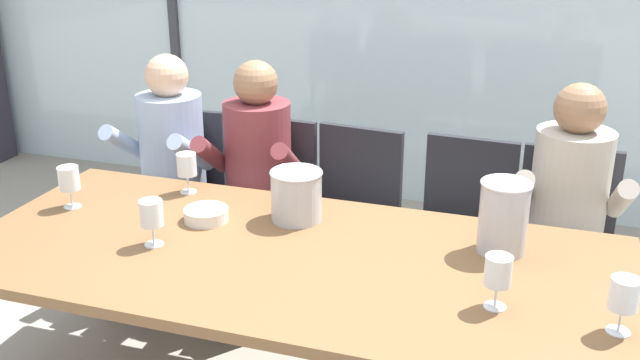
# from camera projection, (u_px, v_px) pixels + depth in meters

# --- Properties ---
(ground) EXTENTS (14.00, 14.00, 0.00)m
(ground) POSITION_uv_depth(u_px,v_px,m) (360.00, 295.00, 3.71)
(ground) COLOR #9E9384
(window_glass_panel) EXTENTS (7.58, 0.03, 2.60)m
(window_glass_panel) POSITION_uv_depth(u_px,v_px,m) (421.00, 4.00, 4.43)
(window_glass_panel) COLOR silver
(window_glass_panel) RESTS_ON ground
(hillside_vineyard) EXTENTS (13.58, 2.40, 1.48)m
(hillside_vineyard) POSITION_uv_depth(u_px,v_px,m) (482.00, 14.00, 7.88)
(hillside_vineyard) COLOR #386633
(hillside_vineyard) RESTS_ON ground
(dining_table) EXTENTS (2.38, 1.05, 0.72)m
(dining_table) POSITION_uv_depth(u_px,v_px,m) (289.00, 269.00, 2.58)
(dining_table) COLOR brown
(dining_table) RESTS_ON ground
(chair_near_curtain) EXTENTS (0.47, 0.47, 0.89)m
(chair_near_curtain) POSITION_uv_depth(u_px,v_px,m) (181.00, 184.00, 3.74)
(chair_near_curtain) COLOR #232328
(chair_near_curtain) RESTS_ON ground
(chair_left_of_center) EXTENTS (0.46, 0.46, 0.89)m
(chair_left_of_center) POSITION_uv_depth(u_px,v_px,m) (269.00, 195.00, 3.60)
(chair_left_of_center) COLOR #232328
(chair_left_of_center) RESTS_ON ground
(chair_center) EXTENTS (0.48, 0.48, 0.89)m
(chair_center) POSITION_uv_depth(u_px,v_px,m) (352.00, 207.00, 3.46)
(chair_center) COLOR #232328
(chair_center) RESTS_ON ground
(chair_right_of_center) EXTENTS (0.46, 0.46, 0.89)m
(chair_right_of_center) POSITION_uv_depth(u_px,v_px,m) (463.00, 222.00, 3.30)
(chair_right_of_center) COLOR #232328
(chair_right_of_center) RESTS_ON ground
(chair_near_window_right) EXTENTS (0.44, 0.44, 0.89)m
(chair_near_window_right) POSITION_uv_depth(u_px,v_px,m) (564.00, 235.00, 3.17)
(chair_near_window_right) COLOR #232328
(chair_near_window_right) RESTS_ON ground
(person_pale_blue_shirt) EXTENTS (0.48, 0.63, 1.21)m
(person_pale_blue_shirt) POSITION_uv_depth(u_px,v_px,m) (164.00, 161.00, 3.56)
(person_pale_blue_shirt) COLOR #9EB2D1
(person_pale_blue_shirt) RESTS_ON ground
(person_maroon_top) EXTENTS (0.48, 0.63, 1.21)m
(person_maroon_top) POSITION_uv_depth(u_px,v_px,m) (253.00, 171.00, 3.42)
(person_maroon_top) COLOR brown
(person_maroon_top) RESTS_ON ground
(person_beige_jumper) EXTENTS (0.47, 0.62, 1.21)m
(person_beige_jumper) POSITION_uv_depth(u_px,v_px,m) (568.00, 209.00, 3.00)
(person_beige_jumper) COLOR #B7AD9E
(person_beige_jumper) RESTS_ON ground
(ice_bucket_primary) EXTENTS (0.18, 0.18, 0.26)m
(ice_bucket_primary) POSITION_uv_depth(u_px,v_px,m) (503.00, 216.00, 2.53)
(ice_bucket_primary) COLOR #B7B7BC
(ice_bucket_primary) RESTS_ON dining_table
(ice_bucket_secondary) EXTENTS (0.21, 0.21, 0.20)m
(ice_bucket_secondary) POSITION_uv_depth(u_px,v_px,m) (296.00, 195.00, 2.80)
(ice_bucket_secondary) COLOR #B7B7BC
(ice_bucket_secondary) RESTS_ON dining_table
(tasting_bowl) EXTENTS (0.17, 0.17, 0.05)m
(tasting_bowl) POSITION_uv_depth(u_px,v_px,m) (206.00, 215.00, 2.81)
(tasting_bowl) COLOR silver
(tasting_bowl) RESTS_ON dining_table
(wine_glass_by_left_taster) EXTENTS (0.08, 0.08, 0.17)m
(wine_glass_by_left_taster) POSITION_uv_depth(u_px,v_px,m) (624.00, 296.00, 2.05)
(wine_glass_by_left_taster) COLOR silver
(wine_glass_by_left_taster) RESTS_ON dining_table
(wine_glass_near_bucket) EXTENTS (0.08, 0.08, 0.17)m
(wine_glass_near_bucket) POSITION_uv_depth(u_px,v_px,m) (151.00, 215.00, 2.58)
(wine_glass_near_bucket) COLOR silver
(wine_glass_near_bucket) RESTS_ON dining_table
(wine_glass_center_pour) EXTENTS (0.08, 0.08, 0.17)m
(wine_glass_center_pour) POSITION_uv_depth(u_px,v_px,m) (498.00, 273.00, 2.18)
(wine_glass_center_pour) COLOR silver
(wine_glass_center_pour) RESTS_ON dining_table
(wine_glass_by_right_taster) EXTENTS (0.08, 0.08, 0.17)m
(wine_glass_by_right_taster) POSITION_uv_depth(u_px,v_px,m) (69.00, 180.00, 2.90)
(wine_glass_by_right_taster) COLOR silver
(wine_glass_by_right_taster) RESTS_ON dining_table
(wine_glass_spare_empty) EXTENTS (0.08, 0.08, 0.17)m
(wine_glass_spare_empty) POSITION_uv_depth(u_px,v_px,m) (187.00, 166.00, 3.05)
(wine_glass_spare_empty) COLOR silver
(wine_glass_spare_empty) RESTS_ON dining_table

